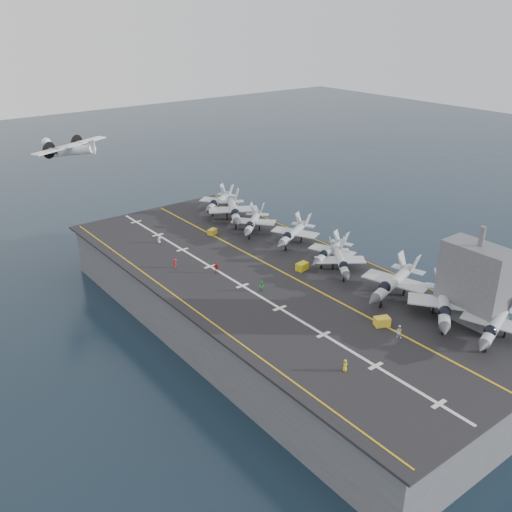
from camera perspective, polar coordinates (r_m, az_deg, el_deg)
ground at (r=105.93m, az=1.33°, el=-7.15°), size 500.00×500.00×0.00m
hull at (r=103.47m, az=1.35°, el=-4.77°), size 36.00×90.00×10.00m
flight_deck at (r=101.10m, az=1.38°, el=-2.18°), size 38.00×92.00×0.40m
foul_line at (r=102.73m, az=2.69°, el=-1.62°), size 0.35×90.00×0.02m
landing_centerline at (r=97.72m, az=-1.36°, el=-2.99°), size 0.50×90.00×0.02m
deck_edge_port at (r=92.42m, az=-6.89°, el=-4.83°), size 0.25×90.00×0.02m
deck_edge_stbd at (r=112.54m, az=8.75°, el=0.45°), size 0.25×90.00×0.02m
island_superstructure at (r=90.58m, az=21.10°, el=-1.68°), size 5.00×10.00×15.00m
fighter_jet_0 at (r=88.32m, az=22.85°, el=-6.26°), size 16.91×13.76×5.08m
fighter_jet_1 at (r=90.78m, az=18.29°, el=-4.53°), size 19.26×18.15×5.57m
fighter_jet_2 at (r=95.53m, az=13.61°, el=-2.49°), size 18.60×14.95×5.63m
fighter_jet_3 at (r=102.77m, az=8.48°, el=-0.44°), size 15.20×16.17×4.68m
fighter_jet_4 at (r=106.88m, az=7.45°, el=0.54°), size 15.12×12.56×4.49m
fighter_jet_5 at (r=114.28m, az=3.77°, el=2.36°), size 16.77×14.67×4.88m
fighter_jet_6 at (r=119.95m, az=-0.32°, el=3.45°), size 16.64×16.27×4.86m
fighter_jet_7 at (r=126.05m, az=-2.24°, el=4.66°), size 17.78×19.77×5.72m
fighter_jet_8 at (r=133.40m, az=-3.72°, el=5.53°), size 17.09×15.81×4.94m
tow_cart_a at (r=87.80m, az=12.48°, el=-6.40°), size 2.65×2.25×1.35m
tow_cart_b at (r=103.62m, az=4.63°, el=-1.04°), size 2.49×1.87×1.35m
tow_cart_c at (r=119.92m, az=-4.39°, el=2.44°), size 2.25×1.85×1.16m
crew_0 at (r=76.69m, az=8.90°, el=-10.75°), size 1.23×1.12×1.70m
crew_2 at (r=95.55m, az=0.58°, el=-3.05°), size 1.20×1.28×1.78m
crew_3 at (r=105.13m, az=-8.09°, el=-0.72°), size 0.72×1.06×1.74m
crew_4 at (r=102.26m, az=-3.99°, el=-1.16°), size 1.39×1.48×2.05m
crew_5 at (r=116.75m, az=-9.67°, el=1.67°), size 1.08×0.82×1.61m
crew_7 at (r=85.13m, az=14.08°, el=-7.32°), size 1.43×1.47×2.06m
transport_plane at (r=138.52m, az=-17.99°, el=9.97°), size 25.05×21.79×4.96m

